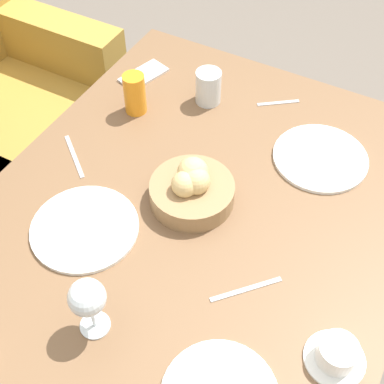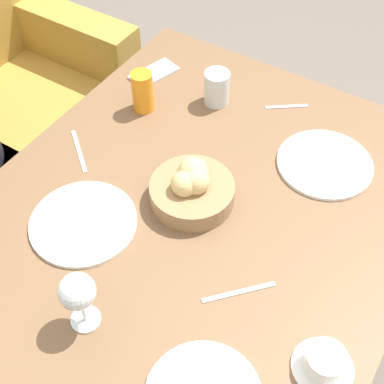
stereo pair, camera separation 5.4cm
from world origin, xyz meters
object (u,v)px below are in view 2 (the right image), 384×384
Objects in this scene: juice_glass at (143,91)px; cell_phone at (154,73)px; plate_near_right at (325,164)px; water_tumbler at (217,88)px; knife_silver at (239,292)px; bread_basket at (192,188)px; fork_silver at (79,151)px; plate_far_center at (83,223)px; coffee_cup at (324,363)px; spoon_coffee at (287,107)px; wine_glass at (77,293)px.

cell_phone is (0.15, 0.07, -0.06)m from juice_glass.
water_tumbler is (0.07, 0.37, 0.05)m from plate_near_right.
knife_silver is (-0.46, 0.01, -0.00)m from plate_near_right.
juice_glass is at bearing 54.17° from bread_basket.
bread_basket reaches higher than cell_phone.
knife_silver is at bearing -104.50° from fork_silver.
coffee_cup is (-0.03, -0.63, 0.02)m from plate_far_center.
coffee_cup reaches higher than knife_silver.
plate_far_center reaches higher than spoon_coffee.
juice_glass is at bearing 97.18° from plate_near_right.
wine_glass is 0.50m from coffee_cup.
knife_silver is at bearing -126.15° from juice_glass.
fork_silver is 1.28× the size of spoon_coffee.
plate_near_right is 2.04× the size of coffee_cup.
plate_near_right is at bearing -100.56° from water_tumbler.
cell_phone is at bearing 25.13° from wine_glass.
plate_near_right is (0.29, -0.23, -0.04)m from bread_basket.
wine_glass is at bearing -138.30° from fork_silver.
knife_silver is (0.23, -0.24, -0.11)m from wine_glass.
water_tumbler is (0.56, -0.04, 0.05)m from plate_far_center.
plate_far_center is 2.13× the size of juice_glass.
juice_glass reaches higher than fork_silver.
plate_near_right is 2.49× the size of water_tumbler.
juice_glass is (0.42, 0.12, 0.06)m from plate_far_center.
plate_near_right is 1.93× the size of knife_silver.
fork_silver is at bearing 93.21° from bread_basket.
plate_far_center is 1.98× the size of knife_silver.
coffee_cup is at bearing -69.94° from wine_glass.
cell_phone is at bearing 87.74° from water_tumbler.
water_tumbler is at bearing -49.93° from juice_glass.
bread_basket is at bearing -125.83° from juice_glass.
bread_basket is 0.35m from fork_silver.
cell_phone is at bearing 45.36° from bread_basket.
bread_basket is 1.60× the size of knife_silver.
coffee_cup is at bearing -126.00° from cell_phone.
knife_silver is at bearing -126.59° from bread_basket.
plate_far_center is 2.41× the size of spoon_coffee.
bread_basket is 1.52× the size of fork_silver.
plate_far_center is 0.41m from knife_silver.
fork_silver is 0.39m from cell_phone.
cell_phone is (0.53, 0.60, 0.00)m from knife_silver.
water_tumbler is 0.43m from fork_silver.
spoon_coffee is 0.42m from cell_phone.
spoon_coffee is (0.23, -0.35, -0.06)m from juice_glass.
wine_glass reaches higher than spoon_coffee.
wine_glass is at bearing -154.87° from cell_phone.
knife_silver is (-0.17, -0.23, -0.04)m from bread_basket.
bread_basket reaches higher than plate_far_center.
fork_silver is (-0.38, 0.21, -0.05)m from water_tumbler.
coffee_cup is 1.15× the size of spoon_coffee.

